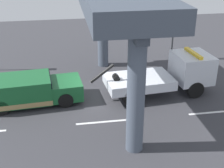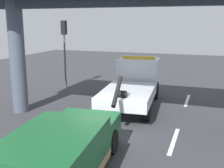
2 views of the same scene
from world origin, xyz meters
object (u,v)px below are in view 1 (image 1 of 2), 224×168
object	(u,v)px
tow_truck_white	(170,74)
traffic_light_far	(107,24)
towed_van_green	(30,91)
traffic_light_mid	(175,17)

from	to	relation	value
tow_truck_white	traffic_light_far	size ratio (longest dim) A/B	1.78
tow_truck_white	towed_van_green	bearing A→B (deg)	-179.47
tow_truck_white	traffic_light_mid	xyz separation A→B (m)	(2.03, 5.35, 2.08)
towed_van_green	tow_truck_white	bearing A→B (deg)	0.53
tow_truck_white	traffic_light_far	world-z (taller)	traffic_light_far
towed_van_green	traffic_light_far	world-z (taller)	traffic_light_far
tow_truck_white	traffic_light_mid	size ratio (longest dim) A/B	1.63
traffic_light_far	towed_van_green	bearing A→B (deg)	-133.74
traffic_light_far	traffic_light_mid	distance (m)	5.01
towed_van_green	traffic_light_mid	world-z (taller)	traffic_light_mid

